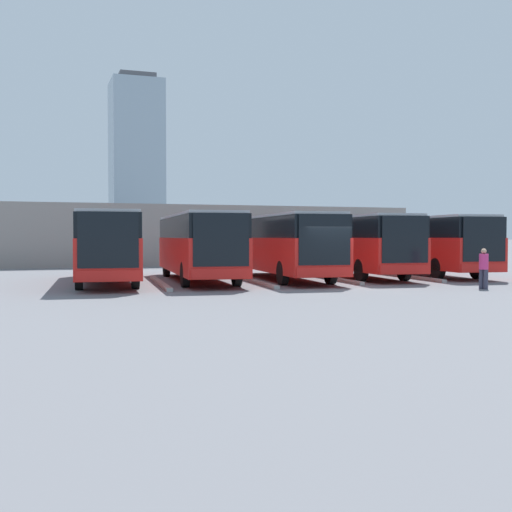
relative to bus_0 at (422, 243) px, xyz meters
name	(u,v)px	position (x,y,z in m)	size (l,w,h in m)	color
ground_plane	(332,288)	(8.44, 6.34, -1.75)	(600.00, 600.00, 0.00)	slate
bus_0	(422,243)	(0.00, 0.00, 0.00)	(3.48, 11.80, 3.12)	red
curb_divider_0	(405,276)	(2.11, 1.72, -1.68)	(0.24, 7.59, 0.15)	#9E9E99
bus_1	(353,243)	(4.22, 0.10, 0.00)	(3.48, 11.80, 3.12)	red
curb_divider_1	(331,278)	(6.33, 1.82, -1.68)	(0.24, 7.59, 0.15)	#9E9E99
bus_2	(284,244)	(8.44, 0.92, 0.00)	(3.48, 11.80, 3.12)	red
curb_divider_2	(254,281)	(10.55, 2.64, -1.68)	(0.24, 7.59, 0.15)	#9E9E99
bus_3	(198,244)	(12.66, 0.64, 0.00)	(3.48, 11.80, 3.12)	red
curb_divider_3	(160,283)	(14.77, 2.36, -1.68)	(0.24, 7.59, 0.15)	#9E9E99
bus_4	(106,244)	(16.88, 0.54, 0.00)	(3.48, 11.80, 3.12)	red
pedestrian	(484,267)	(3.00, 8.86, -0.88)	(0.46, 0.46, 1.62)	#38384C
station_building	(191,235)	(8.44, -18.51, 0.46)	(32.49, 11.79, 4.34)	gray
office_tower	(136,160)	(-17.69, -221.17, 29.83)	(19.51, 19.51, 64.37)	#93A8B7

